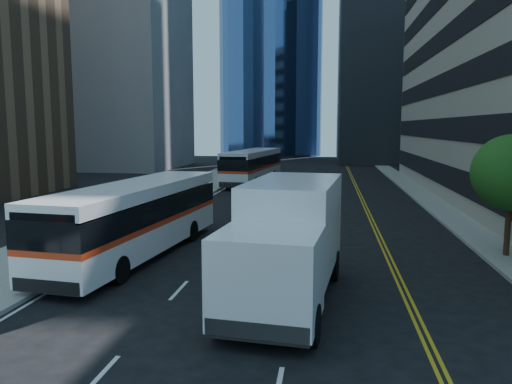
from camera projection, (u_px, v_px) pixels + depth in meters
ground at (275, 318)px, 14.56m from camera, size 160.00×160.00×0.00m
sidewalk_west at (179, 195)px, 40.58m from camera, size 5.00×90.00×0.15m
sidewalk_east at (428, 199)px, 37.81m from camera, size 2.00×90.00×0.15m
midrise_west at (110, 38)px, 67.31m from camera, size 18.00×18.00×35.00m
street_tree at (511, 173)px, 20.66m from camera, size 3.20×3.20×5.10m
bus_front at (137, 217)px, 21.31m from camera, size 3.92×12.42×3.15m
bus_rear at (253, 165)px, 48.83m from camera, size 4.31×12.95×3.28m
box_truck at (288, 240)px, 15.74m from camera, size 3.51×8.15×3.79m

